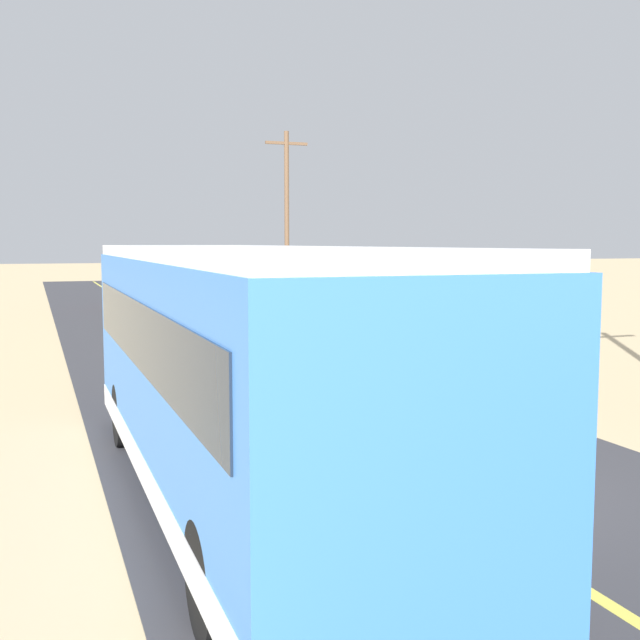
{
  "coord_description": "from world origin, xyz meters",
  "views": [
    {
      "loc": [
        -4.78,
        -8.73,
        3.28
      ],
      "look_at": [
        0.0,
        4.14,
        1.9
      ],
      "focal_mm": 43.52,
      "sensor_mm": 36.0,
      "label": 1
    }
  ],
  "objects": [
    {
      "name": "bus",
      "position": [
        -2.38,
        0.56,
        1.75
      ],
      "size": [
        2.54,
        10.0,
        3.21
      ],
      "color": "#3872C6",
      "rests_on": "road_surface"
    },
    {
      "name": "car_far",
      "position": [
        1.44,
        30.66,
        1.09
      ],
      "size": [
        1.9,
        4.62,
        1.93
      ],
      "color": "#B2261E",
      "rests_on": "road_surface"
    },
    {
      "name": "road_surface",
      "position": [
        0.0,
        0.0,
        0.01
      ],
      "size": [
        8.0,
        120.0,
        0.02
      ],
      "primitive_type": "cube",
      "color": "#38383D",
      "rests_on": "ground"
    },
    {
      "name": "livestock_truck",
      "position": [
        1.91,
        21.39,
        1.79
      ],
      "size": [
        2.53,
        9.7,
        3.02
      ],
      "color": "#3F7F4C",
      "rests_on": "road_surface"
    },
    {
      "name": "ground_plane",
      "position": [
        0.0,
        0.0,
        0.0
      ],
      "size": [
        240.0,
        240.0,
        0.0
      ],
      "primitive_type": "plane",
      "color": "#CCB284"
    },
    {
      "name": "road_centre_line",
      "position": [
        0.0,
        0.0,
        0.02
      ],
      "size": [
        0.16,
        117.6,
        0.0
      ],
      "primitive_type": "cube",
      "color": "#D8CC4C",
      "rests_on": "road_surface"
    },
    {
      "name": "power_pole_mid",
      "position": [
        7.43,
        29.0,
        4.72
      ],
      "size": [
        2.2,
        0.24,
        8.85
      ],
      "color": "brown",
      "rests_on": "ground"
    }
  ]
}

